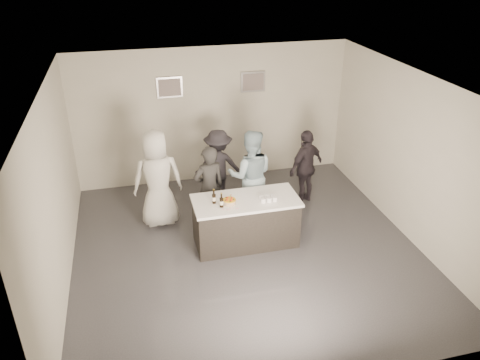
{
  "coord_description": "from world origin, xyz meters",
  "views": [
    {
      "loc": [
        -1.76,
        -6.63,
        4.93
      ],
      "look_at": [
        0.0,
        0.5,
        1.15
      ],
      "focal_mm": 35.0,
      "sensor_mm": 36.0,
      "label": 1
    }
  ],
  "objects_px": {
    "bar_counter": "(246,221)",
    "person_guest_left": "(158,179)",
    "cake": "(229,202)",
    "beer_bottle_a": "(214,196)",
    "person_guest_back": "(218,166)",
    "beer_bottle_b": "(221,200)",
    "person_guest_right": "(306,167)",
    "person_main_blue": "(251,175)",
    "person_main_black": "(209,188)"
  },
  "relations": [
    {
      "from": "person_guest_right",
      "to": "person_guest_back",
      "type": "distance_m",
      "value": 1.8
    },
    {
      "from": "beer_bottle_a",
      "to": "person_guest_left",
      "type": "xyz_separation_m",
      "value": [
        -0.87,
        1.05,
        -0.08
      ]
    },
    {
      "from": "beer_bottle_a",
      "to": "person_main_blue",
      "type": "relative_size",
      "value": 0.14
    },
    {
      "from": "bar_counter",
      "to": "beer_bottle_a",
      "type": "xyz_separation_m",
      "value": [
        -0.56,
        0.01,
        0.58
      ]
    },
    {
      "from": "bar_counter",
      "to": "beer_bottle_b",
      "type": "xyz_separation_m",
      "value": [
        -0.46,
        -0.15,
        0.58
      ]
    },
    {
      "from": "bar_counter",
      "to": "person_guest_right",
      "type": "height_order",
      "value": "person_guest_right"
    },
    {
      "from": "person_main_black",
      "to": "person_main_blue",
      "type": "height_order",
      "value": "person_main_blue"
    },
    {
      "from": "person_main_blue",
      "to": "person_guest_back",
      "type": "height_order",
      "value": "person_main_blue"
    },
    {
      "from": "beer_bottle_b",
      "to": "person_guest_left",
      "type": "relative_size",
      "value": 0.14
    },
    {
      "from": "bar_counter",
      "to": "person_main_black",
      "type": "bearing_deg",
      "value": 125.99
    },
    {
      "from": "bar_counter",
      "to": "person_main_black",
      "type": "xyz_separation_m",
      "value": [
        -0.52,
        0.72,
        0.38
      ]
    },
    {
      "from": "cake",
      "to": "beer_bottle_a",
      "type": "xyz_separation_m",
      "value": [
        -0.25,
        0.08,
        0.09
      ]
    },
    {
      "from": "person_main_black",
      "to": "cake",
      "type": "bearing_deg",
      "value": 91.13
    },
    {
      "from": "bar_counter",
      "to": "cake",
      "type": "distance_m",
      "value": 0.58
    },
    {
      "from": "beer_bottle_a",
      "to": "beer_bottle_b",
      "type": "relative_size",
      "value": 1.0
    },
    {
      "from": "beer_bottle_b",
      "to": "person_main_black",
      "type": "height_order",
      "value": "person_main_black"
    },
    {
      "from": "beer_bottle_a",
      "to": "beer_bottle_b",
      "type": "height_order",
      "value": "same"
    },
    {
      "from": "person_main_black",
      "to": "person_main_blue",
      "type": "bearing_deg",
      "value": 175.74
    },
    {
      "from": "cake",
      "to": "person_main_black",
      "type": "height_order",
      "value": "person_main_black"
    },
    {
      "from": "person_guest_right",
      "to": "person_guest_back",
      "type": "bearing_deg",
      "value": -44.77
    },
    {
      "from": "cake",
      "to": "person_guest_back",
      "type": "bearing_deg",
      "value": 84.58
    },
    {
      "from": "beer_bottle_a",
      "to": "person_guest_left",
      "type": "bearing_deg",
      "value": 129.65
    },
    {
      "from": "person_main_blue",
      "to": "person_guest_right",
      "type": "distance_m",
      "value": 1.32
    },
    {
      "from": "cake",
      "to": "person_guest_right",
      "type": "distance_m",
      "value": 2.28
    },
    {
      "from": "beer_bottle_b",
      "to": "person_main_blue",
      "type": "xyz_separation_m",
      "value": [
        0.78,
        1.0,
        -0.12
      ]
    },
    {
      "from": "person_main_blue",
      "to": "person_main_black",
      "type": "bearing_deg",
      "value": 22.78
    },
    {
      "from": "cake",
      "to": "beer_bottle_b",
      "type": "xyz_separation_m",
      "value": [
        -0.15,
        -0.08,
        0.09
      ]
    },
    {
      "from": "bar_counter",
      "to": "person_guest_left",
      "type": "relative_size",
      "value": 0.97
    },
    {
      "from": "beer_bottle_b",
      "to": "person_main_blue",
      "type": "relative_size",
      "value": 0.14
    },
    {
      "from": "cake",
      "to": "person_main_black",
      "type": "bearing_deg",
      "value": 104.73
    },
    {
      "from": "beer_bottle_a",
      "to": "person_main_blue",
      "type": "height_order",
      "value": "person_main_blue"
    },
    {
      "from": "bar_counter",
      "to": "person_main_black",
      "type": "relative_size",
      "value": 1.12
    },
    {
      "from": "person_main_blue",
      "to": "person_guest_left",
      "type": "relative_size",
      "value": 0.96
    },
    {
      "from": "bar_counter",
      "to": "person_guest_right",
      "type": "distance_m",
      "value": 2.01
    },
    {
      "from": "cake",
      "to": "person_guest_left",
      "type": "xyz_separation_m",
      "value": [
        -1.12,
        1.13,
        0.02
      ]
    },
    {
      "from": "beer_bottle_a",
      "to": "person_main_blue",
      "type": "bearing_deg",
      "value": 43.92
    },
    {
      "from": "beer_bottle_b",
      "to": "cake",
      "type": "bearing_deg",
      "value": 27.29
    },
    {
      "from": "beer_bottle_b",
      "to": "person_main_blue",
      "type": "height_order",
      "value": "person_main_blue"
    },
    {
      "from": "cake",
      "to": "person_main_blue",
      "type": "height_order",
      "value": "person_main_blue"
    },
    {
      "from": "bar_counter",
      "to": "person_guest_right",
      "type": "bearing_deg",
      "value": 37.08
    },
    {
      "from": "person_main_black",
      "to": "person_main_blue",
      "type": "xyz_separation_m",
      "value": [
        0.83,
        0.14,
        0.09
      ]
    },
    {
      "from": "person_guest_left",
      "to": "person_guest_back",
      "type": "distance_m",
      "value": 1.45
    },
    {
      "from": "person_guest_back",
      "to": "person_main_black",
      "type": "bearing_deg",
      "value": 79.24
    },
    {
      "from": "bar_counter",
      "to": "cake",
      "type": "height_order",
      "value": "cake"
    },
    {
      "from": "person_guest_back",
      "to": "beer_bottle_b",
      "type": "bearing_deg",
      "value": 90.34
    },
    {
      "from": "person_guest_left",
      "to": "person_main_blue",
      "type": "bearing_deg",
      "value": 172.29
    },
    {
      "from": "person_main_blue",
      "to": "person_guest_left",
      "type": "distance_m",
      "value": 1.76
    },
    {
      "from": "cake",
      "to": "person_guest_right",
      "type": "xyz_separation_m",
      "value": [
        1.89,
        1.27,
        -0.14
      ]
    },
    {
      "from": "person_guest_left",
      "to": "person_guest_right",
      "type": "relative_size",
      "value": 1.2
    },
    {
      "from": "cake",
      "to": "person_main_blue",
      "type": "distance_m",
      "value": 1.12
    }
  ]
}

